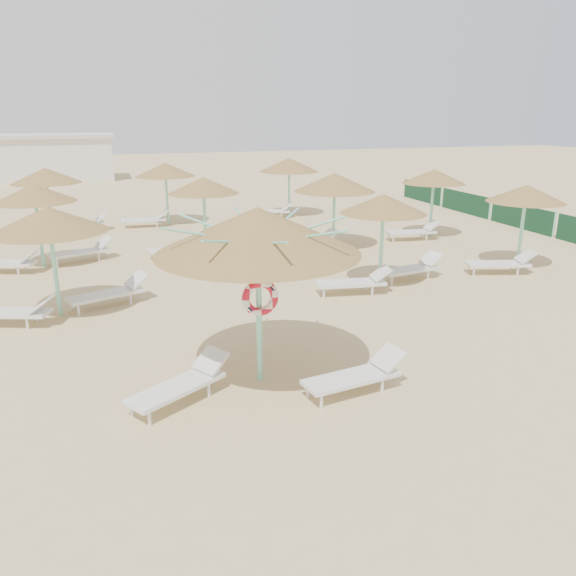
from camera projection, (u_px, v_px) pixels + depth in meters
name	position (u px, v px, depth m)	size (l,w,h in m)	color
ground	(279.00, 371.00, 10.89)	(120.00, 120.00, 0.00)	tan
main_palapa	(258.00, 231.00, 9.72)	(3.63, 3.63, 3.26)	#80DEBF
lounger_main_a	(182.00, 383.00, 9.68)	(1.94, 1.50, 0.70)	silver
lounger_main_b	(357.00, 375.00, 10.00)	(1.97, 0.86, 0.69)	silver
palapa_field	(239.00, 185.00, 20.02)	(17.81, 14.39, 2.72)	#80DEBF
service_hut	(54.00, 157.00, 40.29)	(8.40, 4.40, 3.25)	silver
windbreak_fence	(522.00, 217.00, 23.94)	(0.08, 19.84, 1.10)	#184A2A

